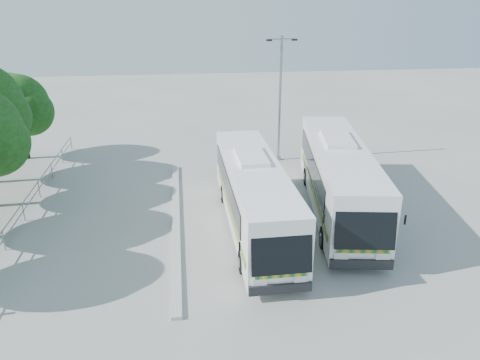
{
  "coord_description": "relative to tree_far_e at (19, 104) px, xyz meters",
  "views": [
    {
      "loc": [
        -1.84,
        -19.81,
        10.83
      ],
      "look_at": [
        1.09,
        2.45,
        1.9
      ],
      "focal_mm": 35.0,
      "sensor_mm": 36.0,
      "label": 1
    }
  ],
  "objects": [
    {
      "name": "ground",
      "position": [
        12.63,
        -13.3,
        -3.89
      ],
      "size": [
        100.0,
        100.0,
        0.0
      ],
      "primitive_type": "plane",
      "color": "#A4A49F",
      "rests_on": "ground"
    },
    {
      "name": "lamppost",
      "position": [
        17.51,
        -2.59,
        0.74
      ],
      "size": [
        2.05,
        0.31,
        8.38
      ],
      "rotation": [
        0.0,
        0.0,
        0.06
      ],
      "color": "gray",
      "rests_on": "ground"
    },
    {
      "name": "kerb_divider",
      "position": [
        10.33,
        -11.3,
        -3.81
      ],
      "size": [
        0.4,
        16.0,
        0.15
      ],
      "primitive_type": "cube",
      "color": "#B2B2AD",
      "rests_on": "ground"
    },
    {
      "name": "coach_adjacent",
      "position": [
        18.87,
        -11.16,
        -1.92
      ],
      "size": [
        4.63,
        13.18,
        3.59
      ],
      "rotation": [
        0.0,
        0.0,
        -0.16
      ],
      "color": "white",
      "rests_on": "ground"
    },
    {
      "name": "railing",
      "position": [
        2.63,
        -9.3,
        -3.15
      ],
      "size": [
        0.06,
        22.0,
        1.0
      ],
      "color": "gray",
      "rests_on": "ground"
    },
    {
      "name": "tree_far_e",
      "position": [
        0.0,
        0.0,
        0.0
      ],
      "size": [
        4.54,
        4.28,
        5.92
      ],
      "color": "#382314",
      "rests_on": "ground"
    },
    {
      "name": "coach_main",
      "position": [
        14.17,
        -12.68,
        -2.05
      ],
      "size": [
        2.65,
        12.13,
        3.36
      ],
      "rotation": [
        0.0,
        0.0,
        0.01
      ],
      "color": "white",
      "rests_on": "ground"
    }
  ]
}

